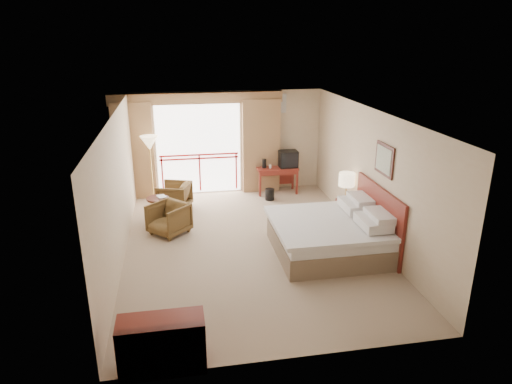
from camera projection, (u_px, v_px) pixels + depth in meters
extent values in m
plane|color=gray|center=(251.00, 245.00, 9.36)|extent=(7.00, 7.00, 0.00)
plane|color=white|center=(250.00, 113.00, 8.47)|extent=(7.00, 7.00, 0.00)
plane|color=#C9B18E|center=(229.00, 142.00, 12.17)|extent=(5.00, 0.00, 5.00)
plane|color=#C9B18E|center=(297.00, 268.00, 5.67)|extent=(5.00, 0.00, 5.00)
plane|color=#C9B18E|center=(118.00, 190.00, 8.50)|extent=(0.00, 7.00, 7.00)
plane|color=#C9B18E|center=(370.00, 176.00, 9.33)|extent=(0.00, 7.00, 7.00)
plane|color=white|center=(199.00, 149.00, 12.06)|extent=(2.40, 0.00, 2.40)
cube|color=#AB0E0E|center=(199.00, 158.00, 12.13)|extent=(2.09, 0.03, 0.04)
cube|color=#AB0E0E|center=(199.00, 155.00, 12.09)|extent=(2.09, 0.03, 0.04)
cube|color=#AB0E0E|center=(162.00, 175.00, 12.10)|extent=(0.04, 0.03, 1.00)
cube|color=#AB0E0E|center=(200.00, 173.00, 12.26)|extent=(0.04, 0.03, 1.00)
cube|color=#AB0E0E|center=(236.00, 171.00, 12.43)|extent=(0.04, 0.03, 1.00)
cube|color=brown|center=(134.00, 151.00, 11.65)|extent=(1.00, 0.26, 2.50)
cube|color=brown|center=(261.00, 146.00, 12.20)|extent=(1.00, 0.26, 2.50)
cube|color=brown|center=(197.00, 98.00, 11.52)|extent=(4.40, 0.22, 0.28)
cube|color=silver|center=(277.00, 103.00, 12.02)|extent=(0.50, 0.04, 0.50)
cube|color=brown|center=(328.00, 243.00, 8.98)|extent=(2.05, 2.00, 0.40)
cube|color=silver|center=(329.00, 229.00, 8.88)|extent=(2.01, 1.96, 0.22)
cube|color=silver|center=(327.00, 223.00, 8.83)|extent=(2.09, 2.06, 0.08)
cube|color=silver|center=(373.00, 222.00, 8.49)|extent=(0.50, 0.75, 0.18)
cube|color=silver|center=(355.00, 205.00, 9.32)|extent=(0.50, 0.75, 0.18)
cube|color=silver|center=(380.00, 216.00, 8.47)|extent=(0.40, 0.70, 0.14)
cube|color=silver|center=(362.00, 199.00, 9.31)|extent=(0.40, 0.70, 0.14)
cube|color=maroon|center=(378.00, 218.00, 9.00)|extent=(0.06, 2.10, 1.30)
cube|color=black|center=(384.00, 160.00, 8.61)|extent=(0.03, 0.72, 0.60)
cube|color=silver|center=(383.00, 160.00, 8.60)|extent=(0.01, 0.60, 0.48)
cube|color=maroon|center=(345.00, 213.00, 10.31)|extent=(0.41, 0.48, 0.54)
cylinder|color=tan|center=(345.00, 199.00, 10.25)|extent=(0.15, 0.15, 0.04)
cylinder|color=tan|center=(346.00, 191.00, 10.19)|extent=(0.03, 0.03, 0.38)
cylinder|color=#FFE5B2|center=(347.00, 179.00, 10.10)|extent=(0.36, 0.36, 0.29)
cube|color=black|center=(347.00, 202.00, 10.06)|extent=(0.20, 0.18, 0.08)
cube|color=maroon|center=(277.00, 168.00, 12.19)|extent=(1.09, 0.53, 0.05)
cube|color=maroon|center=(260.00, 184.00, 12.01)|extent=(0.05, 0.05, 0.67)
cube|color=maroon|center=(297.00, 182.00, 12.18)|extent=(0.05, 0.05, 0.67)
cube|color=maroon|center=(257.00, 179.00, 12.43)|extent=(0.05, 0.05, 0.67)
cube|color=maroon|center=(293.00, 177.00, 12.60)|extent=(0.05, 0.05, 0.67)
cube|color=maroon|center=(275.00, 176.00, 12.49)|extent=(1.00, 0.03, 0.50)
cube|color=maroon|center=(279.00, 173.00, 11.99)|extent=(1.00, 0.03, 0.11)
cube|color=black|center=(288.00, 159.00, 12.16)|extent=(0.49, 0.38, 0.44)
cube|color=black|center=(290.00, 161.00, 11.98)|extent=(0.44, 0.02, 0.36)
cylinder|color=black|center=(264.00, 164.00, 12.08)|extent=(0.13, 0.13, 0.24)
cylinder|color=white|center=(270.00, 167.00, 12.09)|extent=(0.09, 0.09, 0.10)
cylinder|color=black|center=(270.00, 194.00, 11.83)|extent=(0.26, 0.26, 0.30)
imported|color=#4D371C|center=(175.00, 209.00, 11.24)|extent=(0.94, 0.93, 0.68)
imported|color=#4D371C|center=(170.00, 233.00, 9.90)|extent=(1.04, 1.04, 0.68)
cylinder|color=black|center=(158.00, 199.00, 10.41)|extent=(0.51, 0.51, 0.04)
cylinder|color=black|center=(158.00, 209.00, 10.49)|extent=(0.06, 0.06, 0.51)
cylinder|color=black|center=(159.00, 219.00, 10.58)|extent=(0.36, 0.36, 0.03)
imported|color=white|center=(158.00, 198.00, 10.40)|extent=(0.25, 0.29, 0.02)
cylinder|color=tan|center=(154.00, 201.00, 11.74)|extent=(0.28, 0.28, 0.03)
cylinder|color=tan|center=(152.00, 174.00, 11.50)|extent=(0.03, 0.03, 1.49)
cone|color=#FFE5B2|center=(149.00, 143.00, 11.24)|extent=(0.44, 0.44, 0.35)
cube|color=maroon|center=(162.00, 344.00, 5.81)|extent=(1.10, 0.46, 0.73)
cube|color=black|center=(162.00, 356.00, 5.60)|extent=(1.01, 0.02, 0.64)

